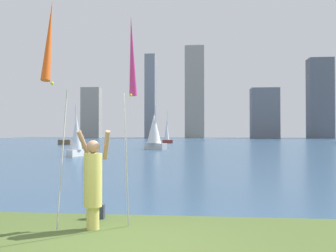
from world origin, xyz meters
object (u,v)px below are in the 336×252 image
Objects in this scene: person at (93,180)px; bag at (97,211)px; kite_flag_left at (50,45)px; sailboat_1 at (76,136)px; sailboat_2 at (64,142)px; sailboat_3 at (154,131)px; kite_flag_right at (132,60)px; sailboat_7 at (167,133)px.

bag is (-0.16, 0.80, -0.75)m from person.
kite_flag_left is (-0.61, -0.55, 2.40)m from person.
sailboat_2 reaches higher than sailboat_1.
sailboat_2 reaches higher than person.
kite_flag_left reaches higher than sailboat_1.
person is at bearing -84.54° from sailboat_3.
sailboat_2 reaches higher than kite_flag_right.
sailboat_2 is (-18.17, 43.13, -2.84)m from kite_flag_right.
kite_flag_left is 0.77× the size of sailboat_7.
sailboat_3 is at bearing -41.72° from sailboat_2.
bag is at bearing -86.01° from sailboat_7.
kite_flag_right is 0.91× the size of sailboat_3.
kite_flag_left is 53.23m from sailboat_7.
bag is at bearing -84.70° from sailboat_3.
person is at bearing -68.11° from sailboat_2.
sailboat_2 reaches higher than sailboat_3.
sailboat_7 reaches higher than sailboat_2.
sailboat_7 is (-3.15, 53.11, -1.64)m from kite_flag_left.
sailboat_3 reaches higher than sailboat_1.
kite_flag_left is 31.32m from sailboat_3.
sailboat_3 is (-2.32, 31.21, -1.45)m from kite_flag_left.
kite_flag_right is at bearing -83.28° from sailboat_3.
sailboat_2 is 0.88× the size of sailboat_7.
kite_flag_right is at bearing 44.41° from person.
person is 0.45× the size of kite_flag_left.
kite_flag_right reaches higher than bag.
sailboat_1 is at bearing 112.53° from kite_flag_right.
sailboat_7 reaches higher than kite_flag_left.
sailboat_3 is (4.33, 11.10, 0.37)m from sailboat_1.
kite_flag_left is at bearing -86.60° from sailboat_7.
kite_flag_left is at bearing -71.70° from sailboat_1.
bag is 0.06× the size of sailboat_7.
sailboat_3 is at bearing 96.72° from kite_flag_right.
sailboat_2 is (-17.56, 43.70, -0.50)m from person.
sailboat_7 is at bearing 95.57° from person.
sailboat_7 is (13.79, 8.86, 1.26)m from sailboat_2.
bag is at bearing 71.50° from kite_flag_left.
person is at bearing -85.90° from sailboat_7.
sailboat_1 is (-7.26, 19.56, 0.58)m from person.
bag is 0.08× the size of sailboat_1.
sailboat_1 is at bearing 110.74° from bag.
kite_flag_right is 0.87× the size of sailboat_2.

